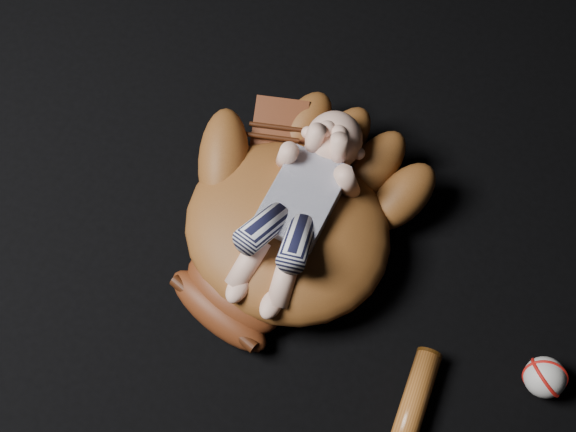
% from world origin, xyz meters
% --- Properties ---
extents(baseball_glove, '(0.58, 0.62, 0.16)m').
position_xyz_m(baseball_glove, '(-0.08, 0.17, 0.08)').
color(baseball_glove, brown).
rests_on(baseball_glove, ground).
extents(newborn_baby, '(0.19, 0.38, 0.15)m').
position_xyz_m(newborn_baby, '(-0.07, 0.17, 0.13)').
color(newborn_baby, beige).
rests_on(newborn_baby, baseball_glove).
extents(baseball, '(0.09, 0.09, 0.07)m').
position_xyz_m(baseball, '(0.38, 0.09, 0.03)').
color(baseball, silver).
rests_on(baseball, ground).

